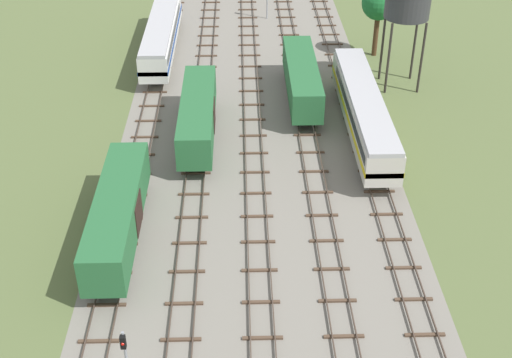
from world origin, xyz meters
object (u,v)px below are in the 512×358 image
at_px(water_tower, 408,0).
at_px(signal_post_nearest, 126,356).
at_px(freight_boxcar_centre_midfar, 302,77).
at_px(freight_boxcar_far_left_nearest, 118,212).
at_px(freight_boxcar_left_near, 198,114).
at_px(diesel_railcar_centre_right_mid, 364,109).
at_px(diesel_railcar_far_left_far, 162,33).

height_order(water_tower, signal_post_nearest, water_tower).
height_order(freight_boxcar_centre_midfar, water_tower, water_tower).
xyz_separation_m(freight_boxcar_far_left_nearest, signal_post_nearest, (2.39, -13.28, 0.51)).
bearing_deg(freight_boxcar_left_near, diesel_railcar_centre_right_mid, 1.06).
distance_m(diesel_railcar_far_left_far, signal_post_nearest, 46.41).
bearing_deg(freight_boxcar_far_left_nearest, freight_boxcar_left_near, 71.32).
height_order(freight_boxcar_far_left_nearest, freight_boxcar_left_near, same).
bearing_deg(freight_boxcar_centre_midfar, freight_boxcar_left_near, -142.85).
relative_size(freight_boxcar_centre_midfar, signal_post_nearest, 3.04).
bearing_deg(freight_boxcar_centre_midfar, water_tower, 17.46).
xyz_separation_m(diesel_railcar_far_left_far, signal_post_nearest, (2.39, -46.34, 0.37)).
xyz_separation_m(freight_boxcar_left_near, water_tower, (19.66, 10.42, 6.40)).
bearing_deg(signal_post_nearest, freight_boxcar_left_near, 85.00).
bearing_deg(signal_post_nearest, diesel_railcar_far_left_far, 92.96).
height_order(diesel_railcar_centre_right_mid, freight_boxcar_centre_midfar, diesel_railcar_centre_right_mid).
bearing_deg(freight_boxcar_far_left_nearest, diesel_railcar_far_left_far, 90.01).
bearing_deg(freight_boxcar_left_near, freight_boxcar_far_left_nearest, -108.68).
height_order(freight_boxcar_left_near, diesel_railcar_far_left_far, diesel_railcar_far_left_far).
height_order(diesel_railcar_centre_right_mid, water_tower, water_tower).
distance_m(freight_boxcar_left_near, signal_post_nearest, 27.55).
xyz_separation_m(freight_boxcar_far_left_nearest, diesel_railcar_far_left_far, (-0.01, 33.06, 0.15)).
bearing_deg(water_tower, diesel_railcar_centre_right_mid, -117.53).
xyz_separation_m(diesel_railcar_centre_right_mid, water_tower, (5.30, 10.16, 6.25)).
height_order(freight_boxcar_centre_midfar, diesel_railcar_far_left_far, diesel_railcar_far_left_far).
height_order(diesel_railcar_centre_right_mid, diesel_railcar_far_left_far, same).
distance_m(freight_boxcar_far_left_nearest, freight_boxcar_centre_midfar, 25.79).
height_order(freight_boxcar_far_left_nearest, diesel_railcar_centre_right_mid, diesel_railcar_centre_right_mid).
bearing_deg(water_tower, freight_boxcar_centre_midfar, -162.54).
distance_m(freight_boxcar_left_near, freight_boxcar_centre_midfar, 12.01).
height_order(freight_boxcar_far_left_nearest, signal_post_nearest, signal_post_nearest).
distance_m(diesel_railcar_far_left_far, water_tower, 26.62).
distance_m(diesel_railcar_centre_right_mid, diesel_railcar_far_left_far, 26.72).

